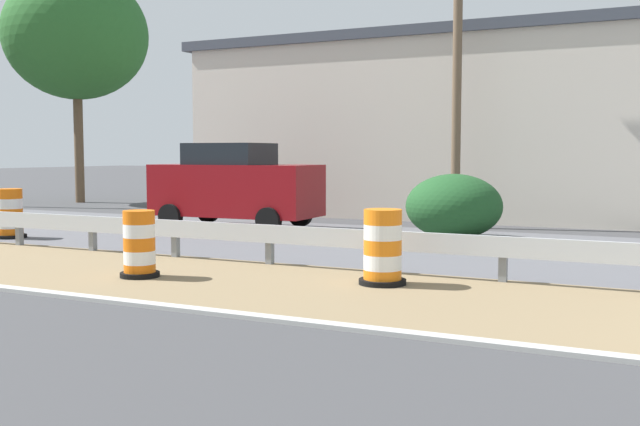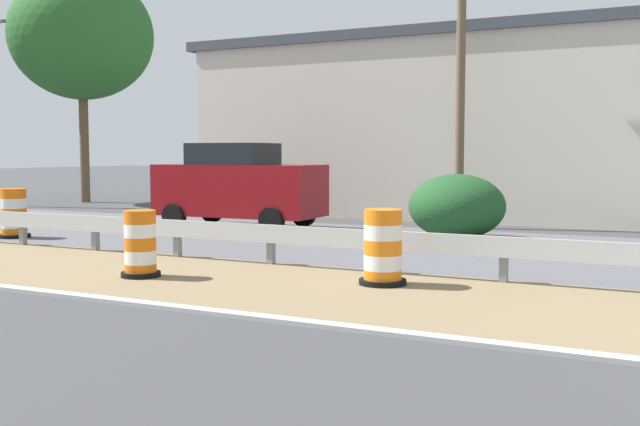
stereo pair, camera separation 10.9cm
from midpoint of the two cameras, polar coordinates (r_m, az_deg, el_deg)
name	(u,v)px [view 2 (the right image)]	position (r m, az deg, el deg)	size (l,w,h in m)	color
traffic_barrel_nearest	(383,250)	(11.20, 5.11, -2.88)	(0.71, 0.71, 1.13)	orange
traffic_barrel_close	(140,247)	(12.18, -13.34, -2.54)	(0.63, 0.63, 1.06)	orange
traffic_barrel_mid	(14,215)	(18.69, -22.23, -0.17)	(0.71, 0.71, 1.14)	orange
car_trailing_near_lane	(239,186)	(19.77, -6.10, 2.11)	(2.18, 4.46, 2.22)	maroon
roadside_shop_near	(459,127)	(24.27, 10.75, 6.51)	(6.44, 16.53, 5.57)	beige
utility_pole_near	(461,54)	(20.00, 10.90, 11.84)	(0.24, 1.80, 8.70)	brown
bush_roadside	(457,206)	(17.33, 10.61, 0.50)	(2.21, 2.21, 1.49)	#1E4C23
tree_roadside	(82,36)	(31.39, -17.69, 12.80)	(5.56, 5.56, 9.06)	brown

